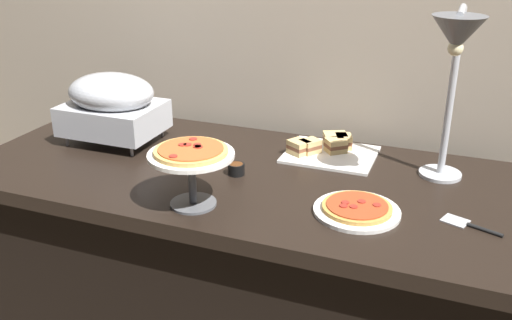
{
  "coord_description": "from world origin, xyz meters",
  "views": [
    {
      "loc": [
        0.7,
        -1.64,
        1.55
      ],
      "look_at": [
        0.06,
        0.0,
        0.81
      ],
      "focal_mm": 39.83,
      "sensor_mm": 36.0,
      "label": 1
    }
  ],
  "objects_px": {
    "serving_spatula": "(469,225)",
    "sauce_cup_near": "(237,169)",
    "chafing_dish": "(112,104)",
    "pizza_plate_front": "(357,209)",
    "heat_lamp": "(455,54)",
    "pizza_plate_center": "(191,159)",
    "sandwich_platter": "(328,148)"
  },
  "relations": [
    {
      "from": "chafing_dish",
      "to": "pizza_plate_front",
      "type": "xyz_separation_m",
      "value": [
        1.0,
        -0.25,
        -0.14
      ]
    },
    {
      "from": "serving_spatula",
      "to": "pizza_plate_front",
      "type": "bearing_deg",
      "value": -173.17
    },
    {
      "from": "chafing_dish",
      "to": "pizza_plate_center",
      "type": "relative_size",
      "value": 1.4
    },
    {
      "from": "sandwich_platter",
      "to": "sauce_cup_near",
      "type": "bearing_deg",
      "value": -129.55
    },
    {
      "from": "pizza_plate_front",
      "to": "serving_spatula",
      "type": "distance_m",
      "value": 0.31
    },
    {
      "from": "sauce_cup_near",
      "to": "serving_spatula",
      "type": "bearing_deg",
      "value": -6.7
    },
    {
      "from": "sauce_cup_near",
      "to": "pizza_plate_front",
      "type": "bearing_deg",
      "value": -16.02
    },
    {
      "from": "pizza_plate_front",
      "to": "sandwich_platter",
      "type": "bearing_deg",
      "value": 115.37
    },
    {
      "from": "heat_lamp",
      "to": "serving_spatula",
      "type": "relative_size",
      "value": 3.3
    },
    {
      "from": "pizza_plate_front",
      "to": "pizza_plate_center",
      "type": "height_order",
      "value": "pizza_plate_center"
    },
    {
      "from": "pizza_plate_center",
      "to": "pizza_plate_front",
      "type": "bearing_deg",
      "value": 14.89
    },
    {
      "from": "heat_lamp",
      "to": "sauce_cup_near",
      "type": "relative_size",
      "value": 9.92
    },
    {
      "from": "heat_lamp",
      "to": "pizza_plate_front",
      "type": "bearing_deg",
      "value": -132.9
    },
    {
      "from": "sandwich_platter",
      "to": "heat_lamp",
      "type": "bearing_deg",
      "value": -25.61
    },
    {
      "from": "heat_lamp",
      "to": "sandwich_platter",
      "type": "bearing_deg",
      "value": 154.39
    },
    {
      "from": "chafing_dish",
      "to": "pizza_plate_center",
      "type": "bearing_deg",
      "value": -35.24
    },
    {
      "from": "serving_spatula",
      "to": "sauce_cup_near",
      "type": "bearing_deg",
      "value": 173.3
    },
    {
      "from": "heat_lamp",
      "to": "pizza_plate_front",
      "type": "relative_size",
      "value": 2.21
    },
    {
      "from": "pizza_plate_front",
      "to": "serving_spatula",
      "type": "xyz_separation_m",
      "value": [
        0.31,
        0.04,
        -0.01
      ]
    },
    {
      "from": "pizza_plate_center",
      "to": "sandwich_platter",
      "type": "height_order",
      "value": "pizza_plate_center"
    },
    {
      "from": "pizza_plate_center",
      "to": "sandwich_platter",
      "type": "bearing_deg",
      "value": 62.97
    },
    {
      "from": "chafing_dish",
      "to": "serving_spatula",
      "type": "xyz_separation_m",
      "value": [
        1.31,
        -0.21,
        -0.15
      ]
    },
    {
      "from": "chafing_dish",
      "to": "pizza_plate_front",
      "type": "bearing_deg",
      "value": -13.91
    },
    {
      "from": "heat_lamp",
      "to": "pizza_plate_front",
      "type": "height_order",
      "value": "heat_lamp"
    },
    {
      "from": "pizza_plate_front",
      "to": "sauce_cup_near",
      "type": "distance_m",
      "value": 0.45
    },
    {
      "from": "pizza_plate_center",
      "to": "sauce_cup_near",
      "type": "height_order",
      "value": "pizza_plate_center"
    },
    {
      "from": "chafing_dish",
      "to": "heat_lamp",
      "type": "distance_m",
      "value": 1.24
    },
    {
      "from": "sauce_cup_near",
      "to": "pizza_plate_center",
      "type": "bearing_deg",
      "value": -98.28
    },
    {
      "from": "pizza_plate_front",
      "to": "serving_spatula",
      "type": "bearing_deg",
      "value": 6.83
    },
    {
      "from": "pizza_plate_front",
      "to": "sauce_cup_near",
      "type": "bearing_deg",
      "value": 163.98
    },
    {
      "from": "sandwich_platter",
      "to": "sauce_cup_near",
      "type": "distance_m",
      "value": 0.38
    },
    {
      "from": "heat_lamp",
      "to": "sandwich_platter",
      "type": "xyz_separation_m",
      "value": [
        -0.4,
        0.19,
        -0.42
      ]
    }
  ]
}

